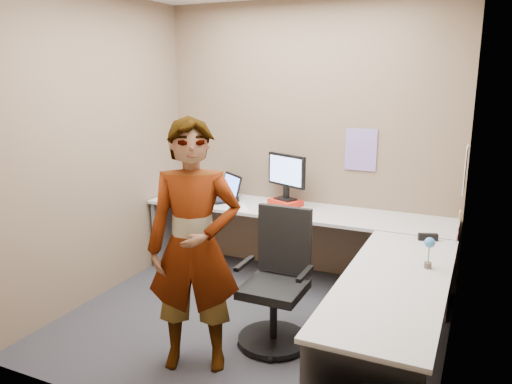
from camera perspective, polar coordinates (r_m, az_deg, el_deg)
The scene contains 20 objects.
ground at distance 4.25m, azimuth -0.64°, elevation -14.73°, with size 3.00×3.00×0.00m, color #27262B.
wall_back at distance 4.99m, azimuth 5.77°, elevation 5.82°, with size 3.00×3.00×0.00m, color brown.
wall_right at distance 3.45m, azimuth 22.46°, elevation 1.44°, with size 2.70×2.70×0.00m, color brown.
wall_left at distance 4.64m, azimuth -17.71°, elevation 4.68°, with size 2.70×2.70×0.00m, color brown.
desk at distance 4.19m, azimuth 7.07°, elevation -6.42°, with size 2.98×2.58×0.73m.
paper_ream at distance 4.94m, azimuth 3.38°, elevation -1.20°, with size 0.30×0.22×0.06m, color #B52312.
monitor at distance 4.89m, azimuth 3.49°, elevation 2.18°, with size 0.45×0.23×0.45m.
laptop at distance 5.18m, azimuth -3.56°, elevation -0.10°, with size 0.47×0.45×0.26m.
trackball_mouse at distance 5.16m, azimuth -2.31°, elevation -0.59°, with size 0.12×0.08×0.07m.
origami at distance 4.78m, azimuth -1.45°, elevation -1.69°, with size 0.10×0.10×0.06m, color white.
stapler at distance 4.14m, azimuth 19.05°, elevation -4.88°, with size 0.15×0.04×0.06m, color black.
flower at distance 3.53m, azimuth 19.19°, elevation -6.05°, with size 0.07×0.07×0.22m.
calendar_purple at distance 4.84m, azimuth 11.89°, elevation 4.77°, with size 0.30×0.01×0.40m, color #846BB7.
calendar_white at distance 4.35m, azimuth 22.81°, elevation 2.37°, with size 0.01×0.28×0.38m, color white.
sticky_note_a at distance 4.07m, azimuth 22.21°, elevation -2.61°, with size 0.01×0.07×0.07m, color #F2E059.
sticky_note_b at distance 4.16m, azimuth 22.09°, elevation -4.16°, with size 0.01×0.07×0.07m, color pink.
sticky_note_c at distance 4.05m, azimuth 21.97°, elevation -4.91°, with size 0.01×0.07×0.07m, color pink.
sticky_note_d at distance 4.23m, azimuth 22.28°, elevation -2.48°, with size 0.01×0.07×0.07m, color #F2E059.
office_chair at distance 3.82m, azimuth 2.39°, elevation -11.17°, with size 0.54×0.54×1.01m.
person at distance 3.39m, azimuth -7.09°, elevation -6.27°, with size 0.63×0.42×1.74m, color #999399.
Camera 1 is at (1.61, -3.38, 2.01)m, focal length 35.00 mm.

